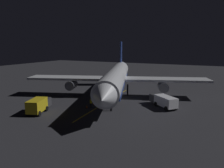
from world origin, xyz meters
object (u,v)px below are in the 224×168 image
(airliner, at_px, (116,78))
(traffic_cone_near_right, at_px, (94,103))
(catering_truck, at_px, (164,101))
(baggage_truck, at_px, (39,105))
(traffic_cone_near_left, at_px, (87,107))
(ground_crew_worker, at_px, (91,103))

(airliner, xyz_separation_m, traffic_cone_near_right, (1.60, 7.21, -4.26))
(airliner, distance_m, catering_truck, 12.07)
(airliner, xyz_separation_m, catering_truck, (-11.20, 3.01, -3.32))
(airliner, distance_m, baggage_truck, 17.65)
(catering_truck, bearing_deg, traffic_cone_near_right, 18.16)
(baggage_truck, xyz_separation_m, traffic_cone_near_right, (-6.07, -8.35, -1.01))
(baggage_truck, height_order, traffic_cone_near_left, baggage_truck)
(baggage_truck, height_order, catering_truck, baggage_truck)
(catering_truck, relative_size, traffic_cone_near_right, 11.20)
(baggage_truck, height_order, ground_crew_worker, baggage_truck)
(traffic_cone_near_right, bearing_deg, airliner, -102.53)
(airliner, bearing_deg, catering_truck, 164.98)
(traffic_cone_near_right, bearing_deg, baggage_truck, 53.99)
(ground_crew_worker, bearing_deg, traffic_cone_near_left, 40.38)
(baggage_truck, bearing_deg, ground_crew_worker, -136.78)
(airliner, xyz_separation_m, traffic_cone_near_left, (1.54, 9.75, -4.26))
(airliner, relative_size, baggage_truck, 6.44)
(baggage_truck, xyz_separation_m, traffic_cone_near_left, (-6.13, -5.81, -1.01))
(catering_truck, relative_size, ground_crew_worker, 3.54)
(ground_crew_worker, bearing_deg, baggage_truck, 43.22)
(traffic_cone_near_left, distance_m, traffic_cone_near_right, 2.54)
(airliner, height_order, traffic_cone_near_right, airliner)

